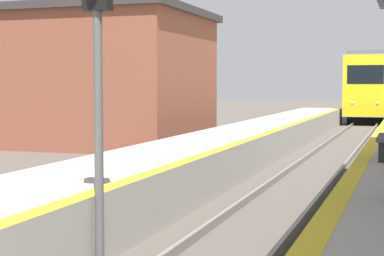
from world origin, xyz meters
name	(u,v)px	position (x,y,z in m)	size (l,w,h in m)	color
train	(374,87)	(0.00, 48.57, 2.33)	(2.69, 20.88, 4.59)	black
signal_near	(97,43)	(-1.39, 5.99, 3.07)	(0.36, 0.31, 4.39)	#595959
station_building	(91,77)	(-10.24, 22.72, 2.82)	(9.35, 7.67, 5.61)	brown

